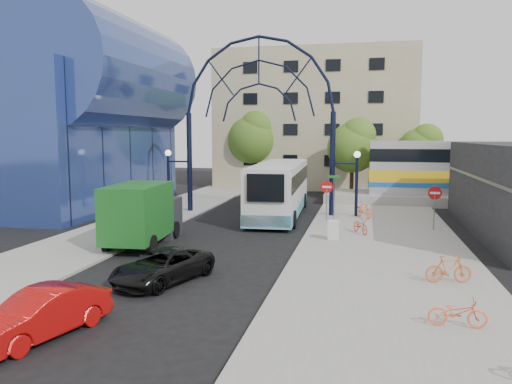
% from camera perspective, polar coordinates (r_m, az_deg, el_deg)
% --- Properties ---
extents(ground, '(120.00, 120.00, 0.00)m').
position_cam_1_polar(ground, '(21.35, -7.55, -8.37)').
color(ground, black).
rests_on(ground, ground).
extents(sidewalk_east, '(8.00, 56.00, 0.12)m').
position_cam_1_polar(sidewalk_east, '(24.04, 14.28, -6.68)').
color(sidewalk_east, gray).
rests_on(sidewalk_east, ground).
extents(plaza_west, '(5.00, 50.00, 0.12)m').
position_cam_1_polar(plaza_west, '(29.29, -15.61, -4.35)').
color(plaza_west, gray).
rests_on(plaza_west, ground).
extents(gateway_arch, '(13.64, 0.44, 12.10)m').
position_cam_1_polar(gateway_arch, '(34.27, 0.33, 11.70)').
color(gateway_arch, black).
rests_on(gateway_arch, ground).
extents(stop_sign, '(0.80, 0.07, 2.50)m').
position_cam_1_polar(stop_sign, '(31.67, 8.09, 0.17)').
color(stop_sign, slate).
rests_on(stop_sign, sidewalk_east).
extents(do_not_enter_sign, '(0.76, 0.07, 2.48)m').
position_cam_1_polar(do_not_enter_sign, '(29.87, 19.75, -0.57)').
color(do_not_enter_sign, slate).
rests_on(do_not_enter_sign, sidewalk_east).
extents(street_name_sign, '(0.70, 0.70, 2.80)m').
position_cam_1_polar(street_name_sign, '(32.23, 8.88, 0.51)').
color(street_name_sign, slate).
rests_on(street_name_sign, sidewalk_east).
extents(sandwich_board, '(0.55, 0.61, 0.99)m').
position_cam_1_polar(sandwich_board, '(25.85, 8.84, -4.08)').
color(sandwich_board, white).
rests_on(sandwich_board, sidewalk_east).
extents(transit_hall, '(16.50, 18.00, 14.50)m').
position_cam_1_polar(transit_hall, '(41.04, -20.97, 7.82)').
color(transit_hall, navy).
rests_on(transit_hall, ground).
extents(apartment_block, '(20.00, 12.10, 14.00)m').
position_cam_1_polar(apartment_block, '(54.63, 7.00, 8.09)').
color(apartment_block, tan).
rests_on(apartment_block, ground).
extents(tree_north_a, '(4.48, 4.48, 7.00)m').
position_cam_1_polar(tree_north_a, '(45.34, 11.11, 5.32)').
color(tree_north_a, '#382314').
rests_on(tree_north_a, ground).
extents(tree_north_b, '(5.12, 5.12, 8.00)m').
position_cam_1_polar(tree_north_b, '(50.52, -0.25, 6.30)').
color(tree_north_b, '#382314').
rests_on(tree_north_b, ground).
extents(tree_north_c, '(4.16, 4.16, 6.50)m').
position_cam_1_polar(tree_north_c, '(47.61, 18.42, 4.76)').
color(tree_north_c, '#382314').
rests_on(tree_north_c, ground).
extents(city_bus, '(3.52, 13.09, 3.56)m').
position_cam_1_polar(city_bus, '(34.03, 2.72, 0.44)').
color(city_bus, silver).
rests_on(city_bus, ground).
extents(green_truck, '(2.76, 6.31, 3.10)m').
position_cam_1_polar(green_truck, '(25.50, -12.71, -2.47)').
color(green_truck, black).
rests_on(green_truck, ground).
extents(black_suv, '(3.31, 4.76, 1.21)m').
position_cam_1_polar(black_suv, '(19.10, -10.62, -8.34)').
color(black_suv, black).
rests_on(black_suv, ground).
extents(red_sedan, '(2.43, 4.20, 1.31)m').
position_cam_1_polar(red_sedan, '(15.06, -23.36, -12.67)').
color(red_sedan, '#B10B0A').
rests_on(red_sedan, ground).
extents(bike_near_a, '(1.24, 1.72, 0.86)m').
position_cam_1_polar(bike_near_a, '(27.92, 11.87, -3.75)').
color(bike_near_a, red).
rests_on(bike_near_a, sidewalk_east).
extents(bike_near_b, '(1.37, 1.78, 1.07)m').
position_cam_1_polar(bike_near_b, '(33.09, 12.21, -1.98)').
color(bike_near_b, orange).
rests_on(bike_near_b, sidewalk_east).
extents(bike_far_a, '(1.59, 0.57, 0.83)m').
position_cam_1_polar(bike_far_a, '(15.39, 22.05, -12.65)').
color(bike_far_a, '#FF6233').
rests_on(bike_far_a, sidewalk_east).
extents(bike_far_b, '(1.73, 0.79, 1.01)m').
position_cam_1_polar(bike_far_b, '(19.62, 21.15, -8.22)').
color(bike_far_b, '#CA6028').
rests_on(bike_far_b, sidewalk_east).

